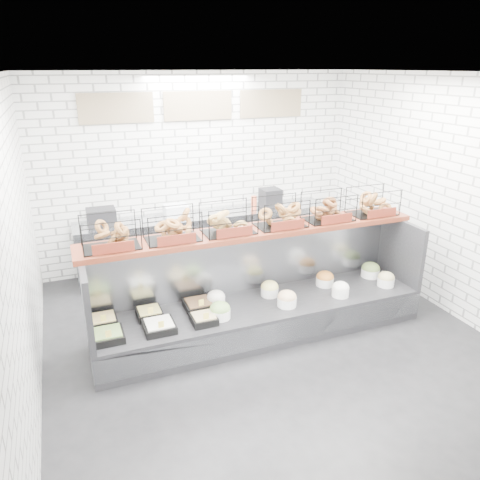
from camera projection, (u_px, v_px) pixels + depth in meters
name	position (u px, v px, depth m)	size (l,w,h in m)	color
ground	(271.00, 344.00, 5.48)	(5.50, 5.50, 0.00)	black
room_shell	(253.00, 160.00, 5.28)	(5.02, 5.51, 3.01)	white
display_case	(259.00, 306.00, 5.66)	(4.00, 0.90, 1.20)	black
bagel_shelf	(255.00, 219.00, 5.45)	(4.10, 0.50, 0.40)	#4B1B10
prep_counter	(207.00, 239.00, 7.43)	(4.00, 0.60, 1.20)	#93969B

